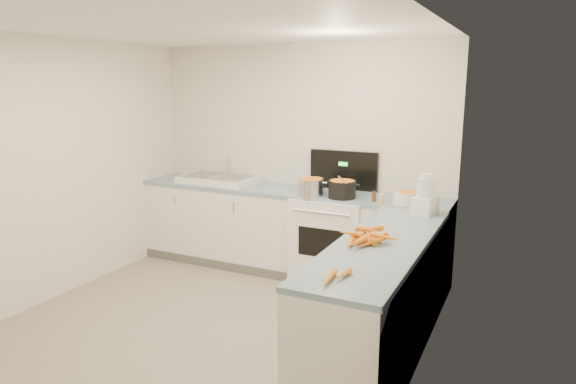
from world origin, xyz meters
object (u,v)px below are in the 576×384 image
at_px(stove, 333,237).
at_px(extract_bottle, 374,196).
at_px(sink, 218,179).
at_px(black_pot, 342,190).
at_px(food_processor, 425,197).
at_px(spice_jar, 381,200).
at_px(steel_pot, 311,188).
at_px(mixing_bowl, 406,198).

xyz_separation_m(stove, extract_bottle, (0.48, -0.16, 0.52)).
distance_m(sink, black_pot, 1.60).
bearing_deg(black_pot, food_processor, -18.59).
bearing_deg(sink, spice_jar, -6.68).
distance_m(steel_pot, black_pot, 0.33).
relative_size(black_pot, food_processor, 0.76).
distance_m(sink, food_processor, 2.51).
relative_size(mixing_bowl, extract_bottle, 2.37).
xyz_separation_m(mixing_bowl, spice_jar, (-0.20, -0.12, -0.02)).
xyz_separation_m(steel_pot, food_processor, (1.20, -0.26, 0.08)).
relative_size(stove, steel_pot, 5.06).
height_order(sink, black_pot, sink).
distance_m(spice_jar, food_processor, 0.51).
xyz_separation_m(stove, sink, (-1.45, 0.02, 0.50)).
relative_size(stove, black_pot, 4.94).
relative_size(sink, food_processor, 2.38).
bearing_deg(spice_jar, extract_bottle, 146.32).
distance_m(stove, black_pot, 0.58).
bearing_deg(mixing_bowl, spice_jar, -149.40).
bearing_deg(extract_bottle, spice_jar, -33.68).
relative_size(stove, food_processor, 3.76).
distance_m(sink, steel_pot, 1.28).
bearing_deg(sink, stove, -0.62).
bearing_deg(steel_pot, food_processor, -12.36).
distance_m(black_pot, spice_jar, 0.44).
distance_m(sink, mixing_bowl, 2.23).
height_order(sink, spice_jar, sink).
bearing_deg(food_processor, mixing_bowl, 125.99).
distance_m(steel_pot, mixing_bowl, 0.96).
distance_m(black_pot, mixing_bowl, 0.63).
distance_m(sink, extract_bottle, 1.93).
bearing_deg(spice_jar, steel_pot, 176.49).
xyz_separation_m(extract_bottle, food_processor, (0.54, -0.28, 0.10)).
height_order(stove, extract_bottle, stove).
xyz_separation_m(extract_bottle, spice_jar, (0.09, -0.06, -0.01)).
height_order(stove, steel_pot, stove).
xyz_separation_m(spice_jar, food_processor, (0.45, -0.22, 0.11)).
bearing_deg(stove, black_pot, -45.53).
bearing_deg(steel_pot, sink, 171.45).
xyz_separation_m(mixing_bowl, extract_bottle, (-0.30, -0.06, -0.00)).
relative_size(sink, steel_pot, 3.20).
bearing_deg(black_pot, mixing_bowl, 3.85).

